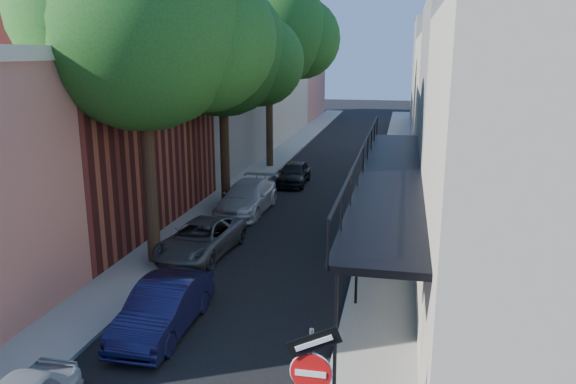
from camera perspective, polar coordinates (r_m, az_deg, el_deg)
The scene contains 13 objects.
road_surface at distance 37.86m, azimuth 4.82°, elevation 3.17°, with size 6.00×64.00×0.01m, color black.
sidewalk_left at distance 38.52m, azimuth -1.10°, elevation 3.49°, with size 2.00×64.00×0.12m, color gray.
sidewalk_right at distance 37.60m, azimuth 10.89°, elevation 2.98°, with size 2.00×64.00×0.12m, color gray.
buildings_left at distance 38.29m, azimuth -9.45°, elevation 10.60°, with size 10.10×59.10×12.00m.
buildings_right at distance 36.80m, azimuth 19.08°, elevation 9.10°, with size 9.80×55.00×10.00m.
sign_post at distance 9.48m, azimuth 2.39°, elevation -18.43°, with size 0.89×0.17×2.99m.
oak_near at distance 18.88m, azimuth -13.15°, elevation 16.00°, with size 7.48×6.80×11.42m.
oak_mid at distance 26.34m, azimuth -5.75°, elevation 13.84°, with size 6.60×6.00×10.20m.
oak_far at distance 35.08m, azimuth -1.13°, elevation 15.91°, with size 7.70×7.00×11.90m.
parked_car_b at distance 15.21m, azimuth -12.58°, elevation -11.43°, with size 1.41×4.04×1.33m, color #111236.
parked_car_c at distance 20.41m, azimuth -8.83°, elevation -4.70°, with size 2.05×4.44×1.23m, color #505357.
parked_car_d at distance 25.56m, azimuth -4.17°, elevation -0.54°, with size 1.95×4.81×1.40m, color #BAB9BE.
parked_car_e at distance 30.88m, azimuth 0.60°, elevation 1.93°, with size 1.50×3.74×1.27m, color black.
Camera 1 is at (4.41, -6.92, 7.13)m, focal length 35.00 mm.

